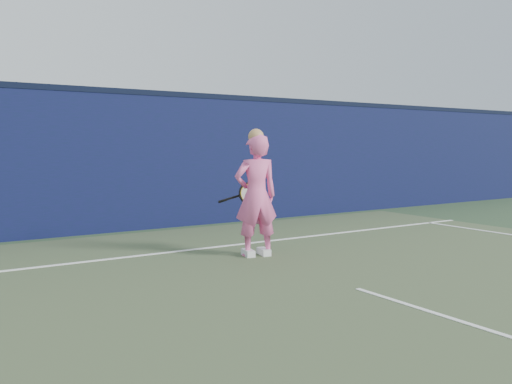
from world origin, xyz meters
TOP-DOWN VIEW (x-y plane):
  - ground at (0.00, 0.00)m, footprint 80.00×80.00m
  - backstop_wall at (0.00, 6.50)m, footprint 24.00×0.40m
  - wall_cap at (0.00, 6.50)m, footprint 24.00×0.42m
  - player at (0.06, 3.14)m, footprint 0.70×0.53m
  - racket at (0.15, 3.54)m, footprint 0.59×0.26m
  - court_lines at (0.00, -0.33)m, footprint 11.00×12.04m

SIDE VIEW (x-z plane):
  - ground at x=0.00m, z-range 0.00..0.00m
  - court_lines at x=0.00m, z-range 0.01..0.01m
  - racket at x=0.15m, z-range 0.69..1.02m
  - player at x=0.06m, z-range -0.03..1.77m
  - backstop_wall at x=0.00m, z-range 0.00..2.50m
  - wall_cap at x=0.00m, z-range 2.50..2.60m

